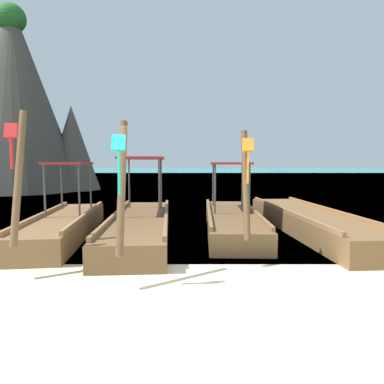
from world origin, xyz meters
TOP-DOWN VIEW (x-y plane):
  - ground at (0.00, 0.00)m, footprint 120.00×120.00m
  - sea_water at (0.00, 61.71)m, footprint 120.00×120.00m
  - longtail_boat_red_ribbon at (-3.23, 4.09)m, footprint 1.78×5.99m
  - longtail_boat_turquoise_ribbon at (-1.31, 4.28)m, footprint 1.81×7.14m
  - longtail_boat_orange_ribbon at (1.13, 4.99)m, footprint 1.52×6.43m
  - longtail_boat_pink_ribbon at (3.21, 4.79)m, footprint 1.82×7.42m
  - karst_rock at (-11.45, 18.76)m, footprint 9.50×8.40m

SIDE VIEW (x-z plane):
  - ground at x=0.00m, z-range 0.00..0.00m
  - sea_water at x=0.00m, z-range 0.00..0.00m
  - longtail_boat_pink_ribbon at x=3.21m, z-range -1.06..1.63m
  - longtail_boat_orange_ribbon at x=1.13m, z-range -0.95..1.58m
  - longtail_boat_turquoise_ribbon at x=-1.31m, z-range -0.97..1.62m
  - longtail_boat_red_ribbon at x=-3.23m, z-range -1.07..1.75m
  - karst_rock at x=-11.45m, z-range -0.24..12.04m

